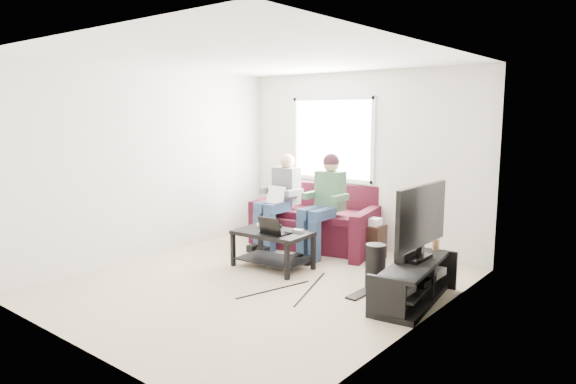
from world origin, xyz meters
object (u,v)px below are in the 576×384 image
(coffee_table, at_px, (273,241))
(sofa, at_px, (315,224))
(tv, at_px, (421,218))
(subwoofer, at_px, (375,267))
(end_table, at_px, (372,240))
(tv_stand, at_px, (415,285))

(coffee_table, bearing_deg, sofa, 100.56)
(tv, bearing_deg, subwoofer, 178.71)
(end_table, bearing_deg, coffee_table, -123.38)
(sofa, height_order, tv_stand, sofa)
(tv, bearing_deg, sofa, 152.10)
(sofa, relative_size, end_table, 3.78)
(sofa, distance_m, coffee_table, 1.29)
(tv_stand, relative_size, end_table, 2.41)
(end_table, bearing_deg, tv, -42.40)
(tv_stand, distance_m, tv, 0.71)
(subwoofer, bearing_deg, end_table, 121.52)
(tv_stand, relative_size, subwoofer, 2.63)
(sofa, distance_m, tv, 2.57)
(coffee_table, height_order, tv, tv)
(coffee_table, height_order, subwoofer, subwoofer)
(tv, height_order, subwoofer, tv)
(subwoofer, height_order, end_table, end_table)
(subwoofer, bearing_deg, tv, -1.29)
(tv_stand, distance_m, subwoofer, 0.55)
(tv, xyz_separation_m, subwoofer, (-0.53, 0.01, -0.64))
(sofa, bearing_deg, tv, -27.90)
(sofa, bearing_deg, coffee_table, -79.44)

